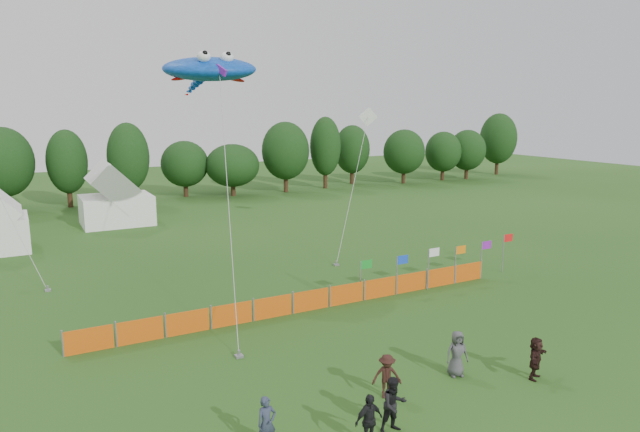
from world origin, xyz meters
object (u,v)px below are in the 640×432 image
tent_right (116,201)px  spectator_b (394,405)px  spectator_e (457,354)px  spectator_a (267,423)px  spectator_d (369,421)px  barrier_fence (311,300)px  spectator_f (536,358)px  spectator_c (387,376)px  stingray_kite (208,70)px

tent_right → spectator_b: bearing=-86.6°
tent_right → spectator_e: size_ratio=3.31×
spectator_a → spectator_d: (2.63, -1.29, 0.01)m
barrier_fence → spectator_f: spectator_f is taller
spectator_c → spectator_e: size_ratio=0.90×
spectator_c → spectator_f: spectator_f is taller
spectator_c → spectator_d: 2.95m
spectator_a → stingray_kite: 22.07m
spectator_d → spectator_f: (7.58, 0.67, -0.03)m
spectator_b → spectator_c: bearing=65.2°
spectator_a → tent_right: bearing=84.5°
spectator_b → stingray_kite: (0.82, 19.62, 10.84)m
spectator_c → spectator_d: bearing=-108.7°
tent_right → barrier_fence: tent_right is taller
spectator_b → tent_right: bearing=97.6°
stingray_kite → spectator_f: bearing=-73.6°
spectator_c → spectator_f: size_ratio=0.98×
tent_right → stingray_kite: (3.00, -16.60, 9.70)m
barrier_fence → spectator_e: size_ratio=12.89×
spectator_b → spectator_e: bearing=28.7°
stingray_kite → spectator_c: bearing=-89.5°
spectator_d → spectator_e: size_ratio=0.95×
spectator_e → barrier_fence: bearing=116.5°
spectator_d → spectator_a: bearing=149.8°
spectator_e → spectator_b: bearing=-139.2°
spectator_d → barrier_fence: bearing=66.9°
spectator_a → stingray_kite: stingray_kite is taller
spectator_d → stingray_kite: (1.92, 19.92, 10.90)m
spectator_b → spectator_d: 1.14m
spectator_e → tent_right: bearing=116.7°
spectator_e → stingray_kite: size_ratio=0.09×
barrier_fence → spectator_a: 11.38m
spectator_a → spectator_f: spectator_a is taller
spectator_c → spectator_f: 5.68m
spectator_b → spectator_c: spectator_b is taller
tent_right → spectator_a: bearing=-92.5°
spectator_f → spectator_e: bearing=119.2°
tent_right → spectator_e: tent_right is taller
spectator_c → stingray_kite: size_ratio=0.08×
spectator_b → spectator_c: size_ratio=1.13×
barrier_fence → spectator_b: bearing=-104.0°
tent_right → spectator_e: bearing=-79.5°
spectator_c → spectator_e: 3.17m
spectator_a → spectator_f: 10.23m
tent_right → barrier_fence: size_ratio=0.26×
spectator_a → spectator_e: (7.88, 0.92, 0.05)m
spectator_f → barrier_fence: bearing=83.6°
spectator_a → spectator_f: (10.21, -0.61, -0.02)m
tent_right → barrier_fence: (4.78, -25.79, -1.50)m
spectator_d → spectator_f: bearing=0.9°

